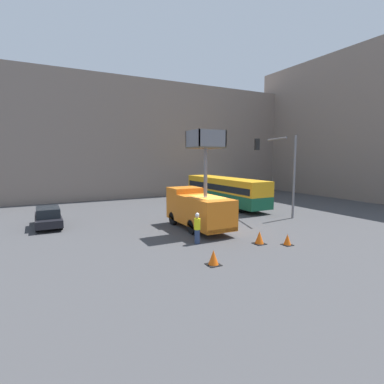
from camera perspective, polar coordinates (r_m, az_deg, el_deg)
ground_plane at (r=21.00m, az=4.09°, el=-7.23°), size 120.00×120.00×0.00m
building_backdrop_far at (r=41.99m, az=-12.88°, el=9.54°), size 44.00×10.00×14.51m
building_backdrop_side at (r=44.82m, az=30.44°, el=10.63°), size 10.00×28.00×17.67m
utility_truck at (r=20.91m, az=1.15°, el=-2.80°), size 2.26×6.20×6.75m
city_bus at (r=31.03m, az=6.29°, el=0.49°), size 2.49×11.74×2.91m
traffic_light_pole at (r=25.32m, az=16.75°, el=5.26°), size 3.39×3.14×6.78m
road_worker_near_truck at (r=17.58m, az=1.01°, el=-6.90°), size 0.38×0.38×1.83m
road_worker_directing at (r=22.74m, az=6.20°, el=-3.93°), size 0.38×0.38×1.76m
traffic_cone_near_truck at (r=18.07m, az=12.72°, el=-8.52°), size 0.66×0.66×0.76m
traffic_cone_mid_road at (r=14.39m, az=4.10°, el=-12.42°), size 0.63×0.63×0.72m
traffic_cone_far_side at (r=18.26m, az=17.71°, el=-8.69°), size 0.56×0.56×0.64m
parked_car_curbside at (r=24.06m, az=-25.72°, el=-4.31°), size 1.72×4.44×1.45m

